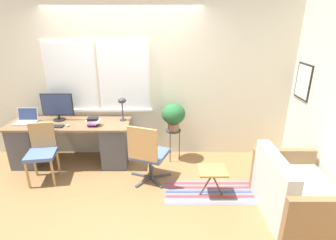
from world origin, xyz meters
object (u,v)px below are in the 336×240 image
(laptop, at_px, (26,120))
(monitor, at_px, (57,106))
(office_chair_swivel, at_px, (148,153))
(plant_stand, at_px, (173,134))
(couch_loveseat, at_px, (296,195))
(folding_stool, at_px, (212,172))
(mouse, at_px, (68,125))
(potted_plant, at_px, (173,115))
(book_stack, at_px, (93,122))
(keyboard, at_px, (50,126))
(desk_lamp, at_px, (122,103))
(desk_chair_wooden, at_px, (42,151))

(laptop, relative_size, monitor, 0.65)
(office_chair_swivel, xyz_separation_m, plant_stand, (0.39, 0.67, 0.02))
(monitor, height_order, couch_loveseat, monitor)
(folding_stool, bearing_deg, couch_loveseat, -20.54)
(laptop, height_order, mouse, laptop)
(mouse, distance_m, potted_plant, 1.68)
(book_stack, height_order, plant_stand, book_stack)
(laptop, relative_size, keyboard, 0.82)
(desk_lamp, height_order, potted_plant, desk_lamp)
(laptop, xyz_separation_m, desk_lamp, (1.55, 0.11, 0.25))
(office_chair_swivel, relative_size, plant_stand, 1.68)
(keyboard, bearing_deg, laptop, 158.10)
(mouse, bearing_deg, monitor, 130.16)
(potted_plant, bearing_deg, monitor, 179.25)
(keyboard, bearing_deg, potted_plant, 8.23)
(potted_plant, bearing_deg, mouse, -171.11)
(monitor, distance_m, book_stack, 0.71)
(folding_stool, bearing_deg, desk_lamp, 142.33)
(desk_chair_wooden, distance_m, folding_stool, 2.51)
(mouse, relative_size, office_chair_swivel, 0.08)
(book_stack, relative_size, couch_loveseat, 0.20)
(office_chair_swivel, height_order, plant_stand, office_chair_swivel)
(potted_plant, height_order, folding_stool, potted_plant)
(office_chair_swivel, distance_m, couch_loveseat, 2.00)
(monitor, xyz_separation_m, book_stack, (0.64, -0.25, -0.17))
(laptop, bearing_deg, keyboard, -21.90)
(keyboard, height_order, desk_lamp, desk_lamp)
(laptop, bearing_deg, potted_plant, 2.21)
(laptop, distance_m, office_chair_swivel, 2.10)
(couch_loveseat, bearing_deg, desk_chair_wooden, 77.07)
(office_chair_swivel, bearing_deg, book_stack, -6.46)
(folding_stool, bearing_deg, keyboard, 163.04)
(book_stack, height_order, potted_plant, potted_plant)
(mouse, height_order, office_chair_swivel, office_chair_swivel)
(couch_loveseat, bearing_deg, laptop, 71.53)
(plant_stand, distance_m, folding_stool, 1.15)
(laptop, bearing_deg, desk_lamp, 4.06)
(mouse, bearing_deg, desk_chair_wooden, -131.98)
(desk_lamp, bearing_deg, keyboard, -164.76)
(monitor, xyz_separation_m, potted_plant, (1.90, -0.02, -0.14))
(laptop, xyz_separation_m, folding_stool, (2.90, -0.93, -0.41))
(book_stack, xyz_separation_m, couch_loveseat, (2.74, -1.15, -0.52))
(book_stack, xyz_separation_m, plant_stand, (1.26, 0.23, -0.30))
(desk_chair_wooden, bearing_deg, book_stack, 18.40)
(potted_plant, bearing_deg, laptop, -177.79)
(laptop, distance_m, potted_plant, 2.39)
(laptop, relative_size, office_chair_swivel, 0.36)
(monitor, xyz_separation_m, desk_chair_wooden, (-0.06, -0.62, -0.49))
(desk_lamp, relative_size, couch_loveseat, 0.33)
(laptop, relative_size, desk_lamp, 0.87)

